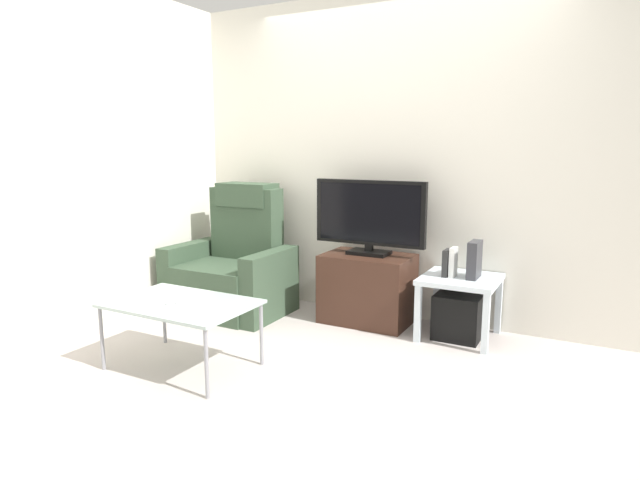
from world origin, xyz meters
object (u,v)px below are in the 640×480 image
tv_stand (367,288)px  television (369,216)px  game_console (474,260)px  coffee_table (181,306)px  book_middle (453,262)px  recliner_armchair (234,267)px  book_leftmost (447,263)px  side_table (460,287)px  subwoofer_box (459,316)px  cell_phone (172,301)px

tv_stand → television: bearing=90.0°
game_console → coffee_table: game_console is taller
game_console → book_middle: bearing=-168.2°
recliner_armchair → book_leftmost: size_ratio=5.50×
side_table → subwoofer_box: (0.00, 0.00, -0.22)m
tv_stand → game_console: size_ratio=2.57×
subwoofer_box → book_leftmost: (-0.10, -0.02, 0.39)m
subwoofer_box → cell_phone: cell_phone is taller
television → coffee_table: television is taller
recliner_armchair → subwoofer_box: bearing=-1.9°
game_console → cell_phone: 2.11m
side_table → cell_phone: (-1.48, -1.39, 0.05)m
book_middle → book_leftmost: bearing=180.0°
book_leftmost → book_middle: bearing=0.0°
game_console → side_table: bearing=-173.7°
book_leftmost → game_console: (0.19, 0.03, 0.04)m
recliner_armchair → book_middle: bearing=-2.3°
recliner_armchair → game_console: size_ratio=4.01×
coffee_table → cell_phone: 0.07m
recliner_armchair → tv_stand: bearing=3.2°
recliner_armchair → side_table: (1.88, 0.22, 0.01)m
television → side_table: television is taller
book_middle → television: bearing=175.4°
game_console → book_leftmost: bearing=-171.0°
side_table → book_leftmost: size_ratio=2.75×
side_table → cell_phone: bearing=-136.7°
recliner_armchair → coffee_table: 1.24m
recliner_armchair → book_leftmost: 1.80m
subwoofer_box → book_middle: book_middle is taller
book_leftmost → book_middle: book_middle is taller
tv_stand → cell_phone: (-0.74, -1.41, 0.16)m
side_table → book_middle: book_middle is taller
tv_stand → subwoofer_box: tv_stand is taller
cell_phone → game_console: bearing=4.5°
recliner_armchair → book_middle: (1.83, 0.20, 0.20)m
television → book_middle: television is taller
coffee_table → cell_phone: (-0.06, -0.02, 0.03)m
television → book_middle: (0.69, -0.06, -0.29)m
recliner_armchair → cell_phone: 1.24m
recliner_armchair → book_leftmost: bearing=-2.1°
subwoofer_box → cell_phone: bearing=-136.7°
recliner_armchair → subwoofer_box: (1.88, 0.22, -0.21)m
book_middle → coffee_table: bearing=-135.2°
tv_stand → book_leftmost: size_ratio=3.53×
tv_stand → side_table: bearing=-1.3°
book_leftmost → cell_phone: bearing=-135.1°
side_table → book_leftmost: (-0.10, -0.02, 0.17)m
tv_stand → cell_phone: bearing=-117.6°
subwoofer_box → cell_phone: size_ratio=2.20×
side_table → book_middle: bearing=-159.7°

